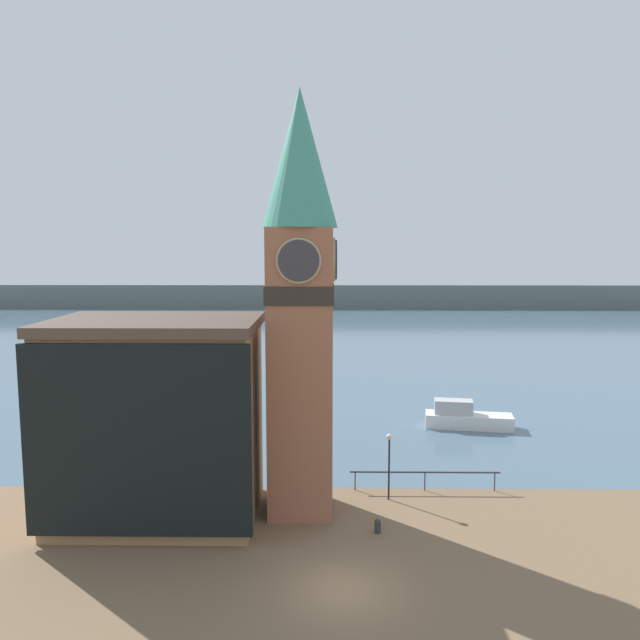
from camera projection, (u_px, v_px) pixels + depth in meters
ground_plane at (342, 589)px, 24.85m from camera, size 160.00×160.00×0.00m
water at (332, 335)px, 94.73m from camera, size 160.00×120.00×0.00m
far_shoreline at (331, 296)px, 134.13m from camera, size 180.00×3.00×5.00m
pier_railing at (425, 474)px, 34.75m from camera, size 8.38×0.08×1.09m
clock_tower at (300, 293)px, 30.85m from camera, size 3.69×3.69×21.17m
pier_building at (157, 419)px, 30.98m from camera, size 10.23×7.08×10.06m
boat_near at (465, 418)px, 46.73m from camera, size 6.59×2.78×2.08m
mooring_bollard_near at (378, 525)px, 29.70m from camera, size 0.32×0.32×0.69m
lamp_post at (389, 453)px, 33.31m from camera, size 0.32×0.32×3.65m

